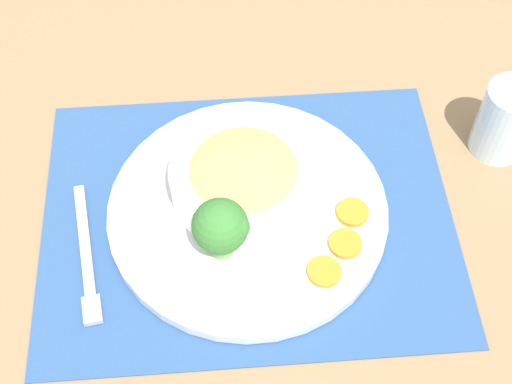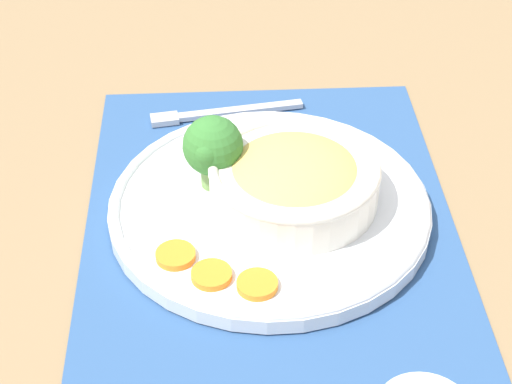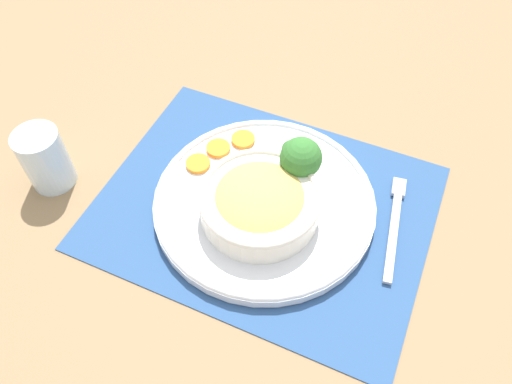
% 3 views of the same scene
% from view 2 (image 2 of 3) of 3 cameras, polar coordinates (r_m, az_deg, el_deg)
% --- Properties ---
extents(ground_plane, '(4.00, 4.00, 0.00)m').
position_cam_2_polar(ground_plane, '(0.88, 0.90, -1.69)').
color(ground_plane, '#8C704C').
extents(placemat, '(0.52, 0.43, 0.00)m').
position_cam_2_polar(placemat, '(0.88, 0.90, -1.59)').
color(placemat, '#2D5184').
rests_on(placemat, ground_plane).
extents(plate, '(0.33, 0.33, 0.02)m').
position_cam_2_polar(plate, '(0.87, 0.91, -0.93)').
color(plate, silver).
rests_on(plate, placemat).
extents(bowl, '(0.17, 0.17, 0.05)m').
position_cam_2_polar(bowl, '(0.85, 2.59, 0.80)').
color(bowl, silver).
rests_on(bowl, plate).
extents(broccoli_floret, '(0.06, 0.06, 0.08)m').
position_cam_2_polar(broccoli_floret, '(0.86, -2.90, 2.99)').
color(broccoli_floret, '#759E51').
rests_on(broccoli_floret, plate).
extents(carrot_slice_near, '(0.04, 0.04, 0.01)m').
position_cam_2_polar(carrot_slice_near, '(0.81, -5.38, -4.22)').
color(carrot_slice_near, orange).
rests_on(carrot_slice_near, plate).
extents(carrot_slice_middle, '(0.04, 0.04, 0.01)m').
position_cam_2_polar(carrot_slice_middle, '(0.78, -2.98, -5.54)').
color(carrot_slice_middle, orange).
rests_on(carrot_slice_middle, plate).
extents(carrot_slice_far, '(0.04, 0.04, 0.01)m').
position_cam_2_polar(carrot_slice_far, '(0.77, 0.08, -6.18)').
color(carrot_slice_far, orange).
rests_on(carrot_slice_far, plate).
extents(fork, '(0.02, 0.18, 0.01)m').
position_cam_2_polar(fork, '(1.02, -2.97, 5.23)').
color(fork, '#B7B7BC').
rests_on(fork, placemat).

